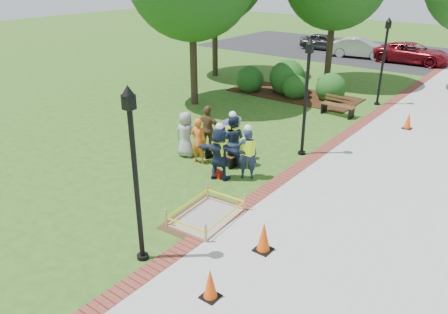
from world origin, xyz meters
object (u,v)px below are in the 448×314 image
Objects in this scene: lamp_near at (134,165)px; hivis_worker_a at (220,152)px; hivis_worker_b at (247,152)px; hivis_worker_c at (232,139)px; wet_concrete_pad at (207,211)px; cone_front at (210,284)px; bench_near at (222,156)px.

lamp_near reaches higher than hivis_worker_a.
hivis_worker_c reaches higher than hivis_worker_b.
lamp_near is at bearing -92.07° from wet_concrete_pad.
cone_front is 5.87m from hivis_worker_b.
hivis_worker_a is (-3.33, 4.60, 0.60)m from cone_front.
hivis_worker_b is at bearing 117.12° from cone_front.
bench_near is at bearing 108.84° from lamp_near.
wet_concrete_pad is 1.21× the size of hivis_worker_c.
hivis_worker_b is (-2.66, 5.20, 0.57)m from cone_front.
bench_near is 0.75× the size of hivis_worker_a.
hivis_worker_c reaches higher than hivis_worker_a.
wet_concrete_pad is 1.29× the size of hivis_worker_b.
bench_near reaches higher than cone_front.
hivis_worker_c is (-0.95, 0.47, 0.06)m from hivis_worker_b.
wet_concrete_pad is at bearing -78.19° from hivis_worker_b.
hivis_worker_a is at bearing -75.49° from hivis_worker_c.
hivis_worker_a is 0.90m from hivis_worker_b.
cone_front is (4.07, -5.67, 0.12)m from bench_near.
lamp_near is at bearing -71.16° from bench_near.
cone_front is at bearing -57.51° from hivis_worker_c.
hivis_worker_a is (0.73, -1.07, 0.72)m from bench_near.
lamp_near reaches higher than hivis_worker_c.
lamp_near is at bearing -75.44° from hivis_worker_a.
bench_near is (-1.99, 3.27, 0.01)m from wet_concrete_pad.
hivis_worker_c is (-1.54, 3.28, 0.75)m from wet_concrete_pad.
wet_concrete_pad is 3.70m from hivis_worker_c.
hivis_worker_c is (-1.45, 5.60, -1.49)m from lamp_near.
lamp_near reaches higher than wet_concrete_pad.
hivis_worker_b reaches higher than bench_near.
hivis_worker_b reaches higher than wet_concrete_pad.
lamp_near is (-0.08, -2.32, 2.25)m from wet_concrete_pad.
wet_concrete_pad is at bearing 130.88° from cone_front.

